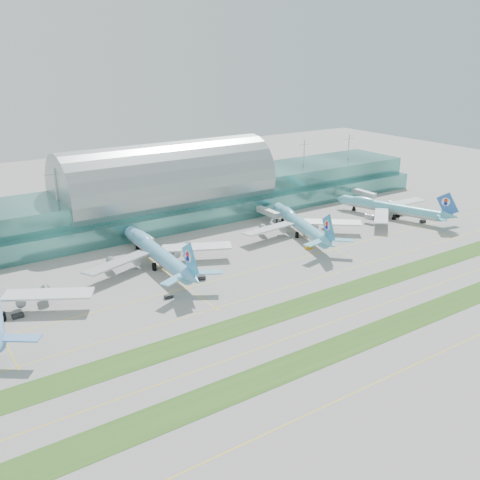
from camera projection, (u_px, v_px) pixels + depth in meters
ground at (320, 303)px, 202.94m from camera, size 700.00×700.00×0.00m
terminal at (167, 194)px, 299.21m from camera, size 340.00×69.10×36.00m
grass_strip_near at (375, 333)px, 180.95m from camera, size 420.00×12.00×0.08m
grass_strip_far at (316, 301)px, 204.49m from camera, size 420.00×12.00×0.08m
taxiline_a at (424, 360)px, 165.27m from camera, size 420.00×0.35×0.01m
taxiline_b at (346, 317)px, 191.95m from camera, size 420.00×0.35×0.01m
taxiline_c at (290, 286)px, 217.06m from camera, size 420.00×0.35×0.01m
taxiline_d at (259, 269)px, 234.32m from camera, size 420.00×0.35×0.01m
airliner_b at (156, 251)px, 235.92m from camera, size 69.48×78.91×21.72m
airliner_c at (299, 223)px, 275.97m from camera, size 63.29×73.30×20.59m
airliner_d at (390, 207)px, 304.68m from camera, size 59.26×68.96×19.63m
gse_b at (18, 316)px, 191.35m from camera, size 4.00×2.15×1.52m
gse_c at (169, 296)px, 206.58m from camera, size 3.49×1.90×1.34m
gse_d at (201, 278)px, 222.95m from camera, size 4.43×3.20×1.77m
gse_e at (309, 247)px, 257.86m from camera, size 3.97×2.89×1.37m
gse_f at (316, 239)px, 268.75m from camera, size 4.14×2.64×1.51m
gse_g at (423, 221)px, 296.73m from camera, size 3.39×1.97×1.67m
gse_h at (401, 215)px, 309.19m from camera, size 4.33×2.94×1.35m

